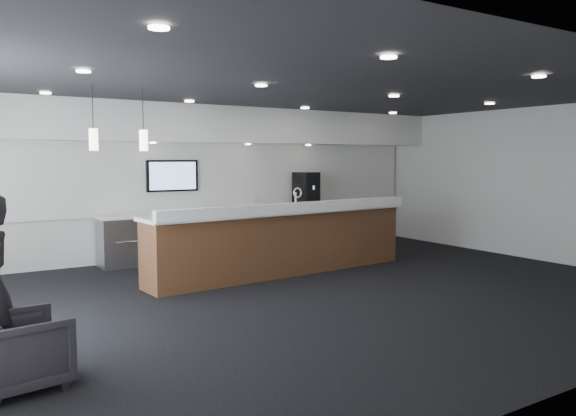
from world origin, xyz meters
TOP-DOWN VIEW (x-y plane):
  - ground at (0.00, 0.00)m, footprint 10.00×10.00m
  - ceiling at (0.00, 0.00)m, footprint 10.00×8.00m
  - back_wall at (0.00, 4.00)m, footprint 10.00×0.02m
  - right_wall at (5.00, 0.00)m, footprint 0.02×8.00m
  - soffit_bulkhead at (0.00, 3.55)m, footprint 10.00×0.90m
  - alcove_panel at (0.00, 3.97)m, footprint 9.80×0.06m
  - back_credenza at (-0.00, 3.64)m, footprint 5.06×0.66m
  - wall_tv at (-1.00, 3.91)m, footprint 1.05×0.08m
  - pendant_left at (-2.40, 0.80)m, footprint 0.12×0.12m
  - pendant_right at (-3.10, 0.80)m, footprint 0.12×0.12m
  - ceiling_can_lights at (0.00, 0.00)m, footprint 7.00×5.00m
  - service_counter at (0.08, 1.51)m, footprint 5.07×1.21m
  - coffee_machine at (2.00, 3.63)m, footprint 0.49×0.58m
  - info_sign_left at (-0.45, 3.51)m, footprint 0.14×0.04m
  - info_sign_right at (0.69, 3.55)m, footprint 0.18×0.06m
  - armchair at (-4.40, -1.43)m, footprint 0.82×0.80m
  - cup_0 at (1.37, 3.53)m, footprint 0.11×0.11m
  - cup_1 at (1.23, 3.53)m, footprint 0.16×0.16m
  - cup_2 at (1.09, 3.53)m, footprint 0.14×0.14m
  - cup_3 at (0.95, 3.53)m, footprint 0.14×0.14m
  - cup_4 at (0.81, 3.53)m, footprint 0.15×0.15m
  - cup_5 at (0.67, 3.53)m, footprint 0.12×0.12m
  - cup_6 at (0.53, 3.53)m, footprint 0.16×0.16m
  - cup_7 at (0.39, 3.53)m, footprint 0.13×0.13m

SIDE VIEW (x-z plane):
  - ground at x=0.00m, z-range 0.00..0.00m
  - armchair at x=-4.40m, z-range 0.00..0.66m
  - back_credenza at x=0.00m, z-range 0.00..0.95m
  - service_counter at x=0.08m, z-range -0.17..1.32m
  - cup_0 at x=1.37m, z-range 0.95..1.05m
  - cup_1 at x=1.23m, z-range 0.95..1.05m
  - cup_2 at x=1.09m, z-range 0.95..1.05m
  - cup_3 at x=0.95m, z-range 0.95..1.05m
  - cup_4 at x=0.81m, z-range 0.95..1.05m
  - cup_5 at x=0.67m, z-range 0.95..1.05m
  - cup_6 at x=0.53m, z-range 0.95..1.05m
  - cup_7 at x=0.39m, z-range 0.95..1.05m
  - info_sign_left at x=-0.45m, z-range 0.95..1.14m
  - info_sign_right at x=0.69m, z-range 0.95..1.19m
  - coffee_machine at x=2.00m, z-range 0.95..1.68m
  - back_wall at x=0.00m, z-range 0.00..3.00m
  - right_wall at x=5.00m, z-range 0.00..3.00m
  - alcove_panel at x=0.00m, z-range 0.90..2.30m
  - wall_tv at x=-1.00m, z-range 1.34..1.96m
  - pendant_left at x=-2.40m, z-range 2.10..2.40m
  - pendant_right at x=-3.10m, z-range 2.10..2.40m
  - soffit_bulkhead at x=0.00m, z-range 2.30..3.00m
  - ceiling_can_lights at x=0.00m, z-range 2.96..2.98m
  - ceiling at x=0.00m, z-range 2.99..3.01m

